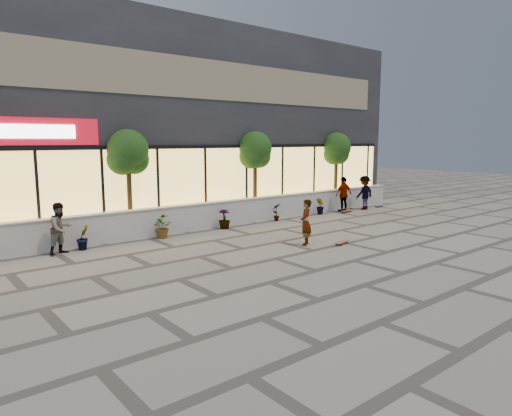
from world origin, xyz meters
TOP-DOWN VIEW (x-y plane):
  - ground at (0.00, 0.00)m, footprint 80.00×80.00m
  - planter_wall at (0.00, 7.00)m, footprint 22.00×0.42m
  - retail_building at (-0.00, 12.49)m, footprint 24.00×9.17m
  - shrub_b at (-5.70, 6.45)m, footprint 0.57×0.57m
  - shrub_c at (-2.90, 6.45)m, footprint 0.68×0.77m
  - shrub_d at (-0.10, 6.45)m, footprint 0.64×0.64m
  - shrub_e at (2.70, 6.45)m, footprint 0.46×0.35m
  - shrub_f at (5.50, 6.45)m, footprint 0.55×0.57m
  - tree_midwest at (-3.50, 7.70)m, footprint 1.60×1.50m
  - tree_mideast at (2.50, 7.70)m, footprint 1.60×1.50m
  - tree_east at (8.00, 7.70)m, footprint 1.60×1.50m
  - skater_center at (0.36, 2.36)m, footprint 0.67×0.64m
  - skater_left at (-6.41, 6.30)m, footprint 0.97×0.88m
  - skater_right_near at (7.00, 6.30)m, footprint 1.05×0.50m
  - skater_right_far at (8.40, 6.12)m, footprint 1.14×0.68m
  - skateboard_center at (1.41, 1.65)m, footprint 0.80×0.38m
  - skateboard_right_near at (7.00, 6.06)m, footprint 0.85×0.33m
  - skateboard_right_far at (9.80, 6.20)m, footprint 0.77×0.35m

SIDE VIEW (x-z plane):
  - ground at x=0.00m, z-range 0.00..0.00m
  - skateboard_right_far at x=9.80m, z-range 0.03..0.12m
  - skateboard_center at x=1.41m, z-range 0.03..0.12m
  - skateboard_right_near at x=7.00m, z-range 0.03..0.13m
  - shrub_b at x=-5.70m, z-range 0.00..0.81m
  - shrub_c at x=-2.90m, z-range 0.00..0.81m
  - shrub_d at x=-0.10m, z-range 0.00..0.81m
  - shrub_e at x=2.70m, z-range 0.00..0.81m
  - shrub_f at x=5.50m, z-range 0.00..0.81m
  - planter_wall at x=0.00m, z-range 0.00..1.04m
  - skater_center at x=0.36m, z-range 0.00..1.55m
  - skater_left at x=-6.41m, z-range 0.00..1.62m
  - skater_right_far at x=8.40m, z-range 0.00..1.73m
  - skater_right_near at x=7.00m, z-range 0.00..1.74m
  - tree_midwest at x=-3.50m, z-range 1.03..4.94m
  - tree_mideast at x=2.50m, z-range 1.03..4.94m
  - tree_east at x=8.00m, z-range 1.03..4.94m
  - retail_building at x=0.00m, z-range 0.00..8.50m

